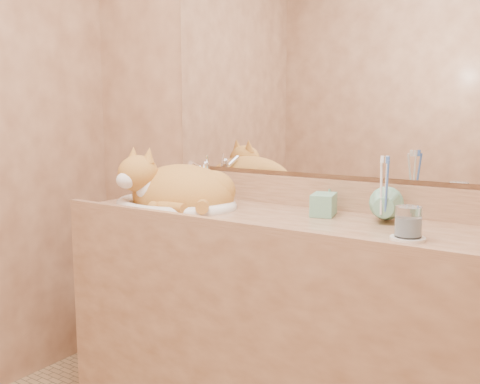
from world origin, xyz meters
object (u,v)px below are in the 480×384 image
Objects in this scene: vanity_counter at (276,329)px; sink_basin at (176,186)px; soap_dispenser at (321,194)px; cat at (176,188)px; water_glass at (408,222)px; toothbrush_cup at (383,209)px.

sink_basin is at bearing -177.52° from vanity_counter.
sink_basin is 0.61m from soap_dispenser.
sink_basin is 1.15× the size of cat.
cat is at bearing 175.23° from soap_dispenser.
water_glass is (0.50, -0.08, 0.48)m from vanity_counter.
sink_basin reaches higher than vanity_counter.
sink_basin is at bearing -173.35° from toothbrush_cup.
vanity_counter is 17.42× the size of water_glass.
vanity_counter is 3.56× the size of cat.
vanity_counter is 8.78× the size of soap_dispenser.
water_glass is (0.96, -0.06, -0.03)m from sink_basin.
vanity_counter is at bearing -1.92° from cat.
soap_dispenser is at bearing 27.68° from vanity_counter.
soap_dispenser is at bearing 156.52° from water_glass.
soap_dispenser is (0.14, 0.07, 0.52)m from vanity_counter.
toothbrush_cup is (0.37, 0.08, 0.48)m from vanity_counter.
sink_basin reaches higher than water_glass.
cat is 0.96m from water_glass.
vanity_counter is 0.69m from sink_basin.
vanity_counter is 3.08× the size of sink_basin.
toothbrush_cup is (0.83, 0.10, -0.03)m from sink_basin.
soap_dispenser is 1.51× the size of toothbrush_cup.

